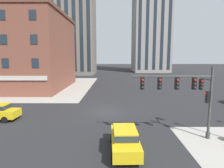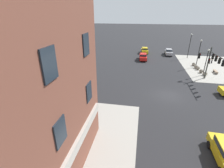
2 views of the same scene
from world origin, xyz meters
name	(u,v)px [view 1 (image 1 of 2)]	position (x,y,z in m)	size (l,w,h in m)	color
ground_plane	(106,111)	(0.00, 0.00, 0.00)	(320.00, 320.00, 0.00)	#262628
sidewalk_far_corner	(20,86)	(-20.00, 20.00, 0.00)	(32.00, 32.00, 0.02)	#A8A399
traffic_signal_main	(189,92)	(6.74, -7.27, 3.68)	(6.20, 2.09, 5.67)	#383D38
car_main_northbound_far	(125,139)	(1.64, -9.62, 0.92)	(1.99, 4.45, 1.68)	gold
storefront_block_near_corner	(8,51)	(-20.74, 17.59, 7.56)	(23.96, 19.62, 15.10)	brown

